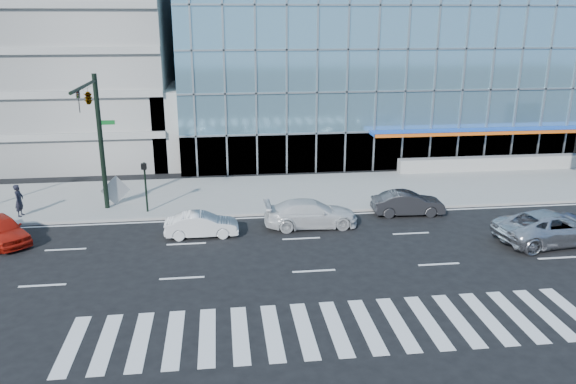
% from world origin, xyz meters
% --- Properties ---
extents(ground, '(160.00, 160.00, 0.00)m').
position_xyz_m(ground, '(0.00, 0.00, 0.00)').
color(ground, black).
rests_on(ground, ground).
extents(sidewalk, '(120.00, 8.00, 0.15)m').
position_xyz_m(sidewalk, '(0.00, 8.00, 0.07)').
color(sidewalk, gray).
rests_on(sidewalk, ground).
extents(theatre_building, '(42.00, 26.00, 15.00)m').
position_xyz_m(theatre_building, '(14.00, 26.00, 7.50)').
color(theatre_building, '#73A7C0').
rests_on(theatre_building, ground).
extents(parking_garage, '(24.00, 24.00, 20.00)m').
position_xyz_m(parking_garage, '(-20.00, 26.00, 10.00)').
color(parking_garage, gray).
rests_on(parking_garage, ground).
extents(ramp_block, '(6.00, 8.00, 6.00)m').
position_xyz_m(ramp_block, '(-6.00, 18.00, 3.00)').
color(ramp_block, gray).
rests_on(ramp_block, ground).
extents(traffic_signal, '(1.14, 5.74, 8.00)m').
position_xyz_m(traffic_signal, '(-11.00, 4.57, 6.16)').
color(traffic_signal, black).
rests_on(traffic_signal, sidewalk).
extents(ped_signal_post, '(0.30, 0.33, 3.00)m').
position_xyz_m(ped_signal_post, '(-8.50, 4.94, 2.14)').
color(ped_signal_post, black).
rests_on(ped_signal_post, sidewalk).
extents(silver_suv, '(6.30, 3.53, 1.66)m').
position_xyz_m(silver_suv, '(12.79, -2.10, 0.83)').
color(silver_suv, silver).
rests_on(silver_suv, ground).
extents(white_suv, '(5.19, 2.13, 1.50)m').
position_xyz_m(white_suv, '(0.79, 1.76, 0.75)').
color(white_suv, silver).
rests_on(white_suv, ground).
extents(white_sedan, '(3.88, 1.36, 1.28)m').
position_xyz_m(white_sedan, '(-5.21, 1.03, 0.64)').
color(white_sedan, silver).
rests_on(white_sedan, ground).
extents(dark_sedan, '(4.27, 1.67, 1.39)m').
position_xyz_m(dark_sedan, '(6.79, 3.00, 0.69)').
color(dark_sedan, black).
rests_on(dark_sedan, ground).
extents(red_sedan, '(4.03, 4.34, 1.44)m').
position_xyz_m(red_sedan, '(-15.44, 1.35, 0.72)').
color(red_sedan, '#B61A0E').
rests_on(red_sedan, ground).
extents(pedestrian, '(0.51, 0.73, 1.89)m').
position_xyz_m(pedestrian, '(-15.71, 5.11, 1.09)').
color(pedestrian, black).
rests_on(pedestrian, sidewalk).
extents(tilted_panel, '(1.65, 0.88, 1.83)m').
position_xyz_m(tilted_panel, '(-10.55, 6.58, 1.06)').
color(tilted_panel, '#979797').
rests_on(tilted_panel, sidewalk).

